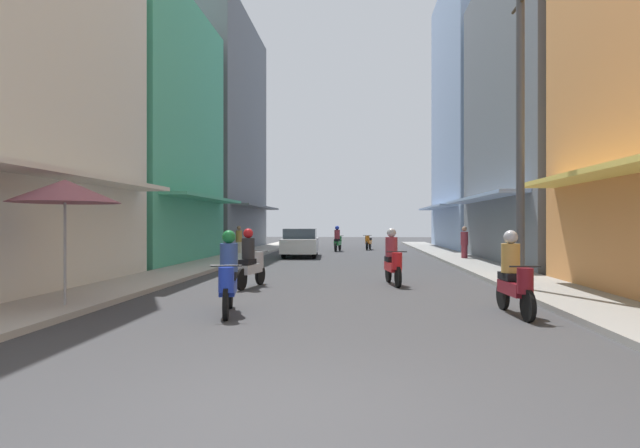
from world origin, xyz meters
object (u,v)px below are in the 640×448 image
Objects in this scene: parked_car at (300,242)px; vendor_umbrella at (65,191)px; utility_pole at (520,132)px; motorbike_silver at (251,261)px; pedestrian_crossing at (464,244)px; motorbike_red at (393,260)px; pedestrian_far at (239,241)px; motorbike_orange at (368,242)px; motorbike_blue at (228,276)px; motorbike_maroon at (514,277)px; motorbike_green at (338,240)px.

vendor_umbrella is at bearing -99.54° from parked_car.
vendor_umbrella is 0.33× the size of utility_pole.
pedestrian_crossing is (7.74, 10.35, 0.08)m from motorbike_silver.
vendor_umbrella is at bearing -161.00° from utility_pole.
pedestrian_far is at bearing 120.79° from motorbike_red.
motorbike_orange is at bearing 74.85° from vendor_umbrella.
pedestrian_far is at bearing 103.04° from motorbike_blue.
parked_car is 8.10m from pedestrian_crossing.
motorbike_blue is at bearing -125.73° from motorbike_red.
motorbike_red is at bearing -71.02° from parked_car.
pedestrian_crossing is (1.98, 13.94, 0.08)m from motorbike_maroon.
motorbike_red is at bearing 13.11° from motorbike_silver.
motorbike_blue is (-1.16, -21.47, 0.00)m from motorbike_green.
motorbike_red is 0.99× the size of motorbike_maroon.
parked_car is at bearing 108.98° from motorbike_red.
motorbike_red is 1.13× the size of pedestrian_far.
pedestrian_crossing is 0.61× the size of vendor_umbrella.
motorbike_silver is at bearing 175.79° from utility_pole.
motorbike_green is 1.00× the size of motorbike_orange.
motorbike_maroon is at bearing -78.85° from motorbike_green.
motorbike_orange is 1.14× the size of pedestrian_crossing.
motorbike_green reaches higher than motorbike_orange.
utility_pole is (-0.90, -10.85, 3.17)m from pedestrian_crossing.
parked_car is at bearing 118.46° from utility_pole.
motorbike_blue is 1.12× the size of pedestrian_far.
pedestrian_crossing is (6.16, -7.27, 0.08)m from motorbike_green.
motorbike_blue is at bearing -177.26° from motorbike_maroon.
motorbike_blue is 3.63m from vendor_umbrella.
motorbike_orange is 9.45m from pedestrian_far.
parked_car is (-0.52, 16.18, 0.04)m from motorbike_blue.
motorbike_green is 9.53m from pedestrian_crossing.
parked_car is (-3.93, 11.44, 0.04)m from motorbike_red.
vendor_umbrella is (-2.72, -16.16, 1.60)m from parked_car.
motorbike_maroon is (5.35, 0.26, 0.00)m from motorbike_blue.
motorbike_red and motorbike_silver have the same top height.
pedestrian_crossing is at bearing 85.27° from utility_pole.
parked_car is (-0.12, 12.33, 0.04)m from motorbike_silver.
pedestrian_crossing is (11.29, -2.90, -0.01)m from pedestrian_far.
motorbike_green is 6.73m from pedestrian_far.
motorbike_maroon is at bearing -109.32° from utility_pole.
utility_pole is (6.84, -0.50, 3.25)m from motorbike_silver.
motorbike_orange is 0.23× the size of utility_pole.
vendor_umbrella is at bearing -144.62° from motorbike_red.
motorbike_green and motorbike_blue have the same top height.
motorbike_orange is at bearing 90.98° from motorbike_red.
pedestrian_far is at bearing 92.41° from vendor_umbrella.
motorbike_red is 1.14× the size of pedestrian_crossing.
motorbike_silver reaches higher than pedestrian_crossing.
pedestrian_far reaches higher than motorbike_green.
motorbike_silver is at bearing 148.01° from motorbike_maroon.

